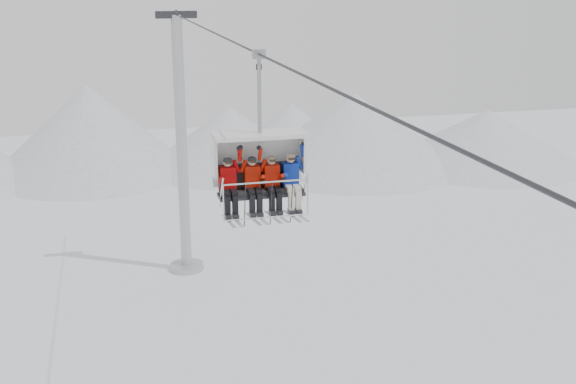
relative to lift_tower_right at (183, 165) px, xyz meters
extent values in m
cone|color=silver|center=(-5.00, 22.00, -2.28)|extent=(16.00, 16.00, 7.00)
cone|color=silver|center=(6.00, 21.00, -3.28)|extent=(14.00, 14.00, 5.00)
cone|color=silver|center=(16.00, 19.00, -2.78)|extent=(18.00, 18.00, 6.00)
cone|color=silver|center=(27.00, 17.00, -3.53)|extent=(16.00, 16.00, 4.50)
cone|color=silver|center=(12.00, 24.00, -3.53)|extent=(12.00, 12.00, 4.50)
cylinder|color=#A9ACB1|center=(0.00, 0.00, 0.87)|extent=(0.56, 0.56, 13.30)
cylinder|color=#A9ACB1|center=(0.00, 0.00, -5.63)|extent=(1.80, 1.80, 0.30)
cube|color=#2B2B30|center=(0.00, 0.00, 7.52)|extent=(2.00, 0.35, 0.35)
cylinder|color=#2B2B30|center=(0.00, -22.00, 7.52)|extent=(0.06, 50.00, 0.06)
cube|color=black|center=(0.00, -19.29, 4.17)|extent=(2.05, 0.55, 0.10)
cube|color=black|center=(0.00, -19.03, 4.52)|extent=(2.05, 0.10, 0.60)
cube|color=#2B2B30|center=(0.00, -19.29, 4.08)|extent=(2.15, 0.60, 0.08)
cube|color=silver|center=(0.00, -18.81, 4.89)|extent=(2.29, 0.10, 1.36)
cube|color=silver|center=(0.00, -19.21, 5.57)|extent=(2.29, 0.90, 0.10)
cylinder|color=silver|center=(0.00, -19.84, 4.54)|extent=(2.09, 0.04, 0.04)
cylinder|color=silver|center=(0.00, -19.91, 3.67)|extent=(2.09, 0.04, 0.04)
cylinder|color=gray|center=(0.00, -19.19, 6.55)|extent=(0.10, 0.10, 1.95)
cube|color=gray|center=(0.00, -19.19, 7.52)|extent=(0.30, 0.18, 0.22)
cube|color=#A70404|center=(-0.83, -19.25, 4.54)|extent=(0.39, 0.26, 0.58)
sphere|color=tan|center=(-0.83, -19.29, 4.95)|extent=(0.21, 0.21, 0.21)
cube|color=black|center=(-0.92, -19.69, 3.99)|extent=(0.13, 0.15, 0.47)
cube|color=black|center=(-0.73, -19.69, 3.99)|extent=(0.13, 0.15, 0.47)
cube|color=silver|center=(-0.92, -19.79, 3.61)|extent=(0.09, 1.69, 0.26)
cube|color=silver|center=(-0.73, -19.79, 3.61)|extent=(0.09, 1.69, 0.26)
cube|color=#A71303|center=(-0.22, -19.25, 4.53)|extent=(0.39, 0.26, 0.57)
sphere|color=tan|center=(-0.22, -19.29, 4.94)|extent=(0.21, 0.21, 0.21)
cube|color=black|center=(-0.31, -19.69, 3.99)|extent=(0.13, 0.15, 0.46)
cube|color=black|center=(-0.13, -19.69, 3.99)|extent=(0.13, 0.15, 0.46)
cube|color=silver|center=(-0.31, -19.79, 3.62)|extent=(0.09, 1.69, 0.26)
cube|color=silver|center=(-0.13, -19.79, 3.62)|extent=(0.09, 1.69, 0.26)
cube|color=#B21204|center=(0.27, -19.25, 4.53)|extent=(0.38, 0.25, 0.56)
sphere|color=tan|center=(0.27, -19.29, 4.93)|extent=(0.21, 0.21, 0.21)
cube|color=black|center=(0.18, -19.69, 3.99)|extent=(0.13, 0.15, 0.45)
cube|color=black|center=(0.36, -19.69, 3.99)|extent=(0.13, 0.15, 0.45)
cube|color=silver|center=(0.18, -19.79, 3.63)|extent=(0.09, 1.69, 0.26)
cube|color=silver|center=(0.36, -19.79, 3.63)|extent=(0.09, 1.69, 0.26)
cube|color=#0D2894|center=(0.76, -19.25, 4.54)|extent=(0.39, 0.26, 0.58)
sphere|color=tan|center=(0.76, -19.29, 4.95)|extent=(0.21, 0.21, 0.21)
cube|color=silver|center=(0.66, -19.69, 3.99)|extent=(0.13, 0.15, 0.47)
cube|color=silver|center=(0.85, -19.69, 3.99)|extent=(0.13, 0.15, 0.47)
cube|color=silver|center=(0.66, -19.79, 3.61)|extent=(0.09, 1.69, 0.26)
cube|color=silver|center=(0.85, -19.79, 3.61)|extent=(0.09, 1.69, 0.26)
camera|label=1|loc=(-3.59, -36.12, 9.28)|focal=45.00mm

